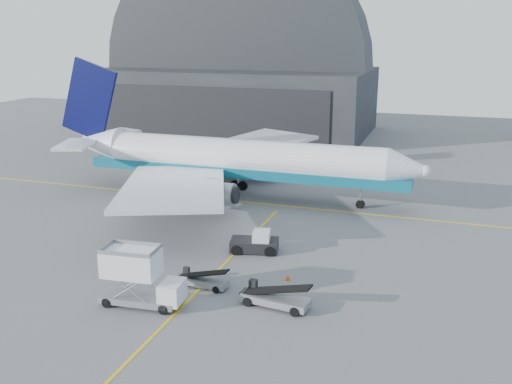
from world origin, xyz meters
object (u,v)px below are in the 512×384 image
(catering_truck, at_px, (139,278))
(belt_loader_a, at_px, (202,280))
(airliner, at_px, (229,159))
(belt_loader_b, at_px, (275,298))
(pushback_tug, at_px, (256,243))

(catering_truck, bearing_deg, belt_loader_a, 49.59)
(airliner, distance_m, catering_truck, 28.56)
(catering_truck, distance_m, belt_loader_b, 9.71)
(belt_loader_b, bearing_deg, belt_loader_a, 174.37)
(belt_loader_a, bearing_deg, airliner, 109.27)
(belt_loader_a, distance_m, belt_loader_b, 6.34)
(pushback_tug, height_order, belt_loader_b, belt_loader_b)
(airliner, distance_m, belt_loader_a, 25.32)
(belt_loader_a, bearing_deg, pushback_tug, 82.17)
(belt_loader_a, height_order, belt_loader_b, belt_loader_b)
(airliner, distance_m, pushback_tug, 18.34)
(catering_truck, bearing_deg, airliner, 93.23)
(pushback_tug, bearing_deg, airliner, 105.83)
(airliner, distance_m, belt_loader_b, 28.83)
(airliner, relative_size, catering_truck, 7.41)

